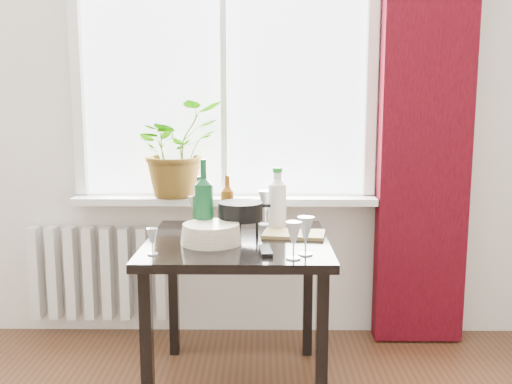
{
  "coord_description": "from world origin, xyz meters",
  "views": [
    {
      "loc": [
        0.22,
        -1.06,
        1.38
      ],
      "look_at": [
        0.19,
        1.55,
        0.97
      ],
      "focal_mm": 40.0,
      "sensor_mm": 36.0,
      "label": 1
    }
  ],
  "objects_px": {
    "wineglass_far_right": "(294,240)",
    "cutting_board": "(294,234)",
    "radiator": "(99,273)",
    "potted_plant": "(176,149)",
    "table": "(237,258)",
    "fondue_pot": "(240,219)",
    "wineglass_back_left": "(194,210)",
    "wineglass_front_right": "(306,235)",
    "wine_bottle_right": "(204,198)",
    "wine_bottle_left": "(200,207)",
    "wineglass_front_left": "(152,241)",
    "plate_stack": "(211,234)",
    "wineglass_back_center": "(265,207)",
    "bottle_amber": "(227,200)",
    "cleaning_bottle": "(277,198)",
    "tv_remote": "(266,251)"
  },
  "relations": [
    {
      "from": "wine_bottle_left",
      "to": "wineglass_back_center",
      "type": "relative_size",
      "value": 1.56
    },
    {
      "from": "radiator",
      "to": "potted_plant",
      "type": "height_order",
      "value": "potted_plant"
    },
    {
      "from": "wineglass_front_right",
      "to": "wine_bottle_right",
      "type": "bearing_deg",
      "value": 146.43
    },
    {
      "from": "radiator",
      "to": "tv_remote",
      "type": "xyz_separation_m",
      "value": [
        0.98,
        -0.87,
        0.37
      ]
    },
    {
      "from": "wine_bottle_right",
      "to": "radiator",
      "type": "bearing_deg",
      "value": 139.33
    },
    {
      "from": "cleaning_bottle",
      "to": "plate_stack",
      "type": "relative_size",
      "value": 1.16
    },
    {
      "from": "wineglass_front_right",
      "to": "cutting_board",
      "type": "height_order",
      "value": "wineglass_front_right"
    },
    {
      "from": "wineglass_front_left",
      "to": "cutting_board",
      "type": "relative_size",
      "value": 0.39
    },
    {
      "from": "table",
      "to": "wine_bottle_left",
      "type": "relative_size",
      "value": 2.9
    },
    {
      "from": "tv_remote",
      "to": "bottle_amber",
      "type": "bearing_deg",
      "value": 105.05
    },
    {
      "from": "wineglass_front_right",
      "to": "wine_bottle_left",
      "type": "bearing_deg",
      "value": 146.1
    },
    {
      "from": "plate_stack",
      "to": "tv_remote",
      "type": "distance_m",
      "value": 0.3
    },
    {
      "from": "wineglass_front_right",
      "to": "cleaning_bottle",
      "type": "bearing_deg",
      "value": 102.09
    },
    {
      "from": "potted_plant",
      "to": "wine_bottle_left",
      "type": "relative_size",
      "value": 1.86
    },
    {
      "from": "wineglass_front_right",
      "to": "wineglass_far_right",
      "type": "bearing_deg",
      "value": -130.14
    },
    {
      "from": "wineglass_back_left",
      "to": "cutting_board",
      "type": "bearing_deg",
      "value": -27.13
    },
    {
      "from": "table",
      "to": "wineglass_front_left",
      "type": "xyz_separation_m",
      "value": [
        -0.35,
        -0.27,
        0.15
      ]
    },
    {
      "from": "potted_plant",
      "to": "wineglass_front_left",
      "type": "bearing_deg",
      "value": -88.59
    },
    {
      "from": "tv_remote",
      "to": "wineglass_front_left",
      "type": "bearing_deg",
      "value": 178.96
    },
    {
      "from": "radiator",
      "to": "wine_bottle_left",
      "type": "bearing_deg",
      "value": -40.68
    },
    {
      "from": "wineglass_far_right",
      "to": "bottle_amber",
      "type": "bearing_deg",
      "value": 116.39
    },
    {
      "from": "wineglass_far_right",
      "to": "cutting_board",
      "type": "relative_size",
      "value": 0.55
    },
    {
      "from": "wineglass_back_center",
      "to": "wineglass_back_left",
      "type": "xyz_separation_m",
      "value": [
        -0.38,
        0.02,
        -0.02
      ]
    },
    {
      "from": "wineglass_far_right",
      "to": "wine_bottle_left",
      "type": "bearing_deg",
      "value": 137.75
    },
    {
      "from": "potted_plant",
      "to": "wine_bottle_left",
      "type": "bearing_deg",
      "value": -71.02
    },
    {
      "from": "wineglass_back_center",
      "to": "fondue_pot",
      "type": "distance_m",
      "value": 0.28
    },
    {
      "from": "wine_bottle_left",
      "to": "wineglass_back_left",
      "type": "height_order",
      "value": "wine_bottle_left"
    },
    {
      "from": "wineglass_back_center",
      "to": "cutting_board",
      "type": "distance_m",
      "value": 0.29
    },
    {
      "from": "wineglass_front_left",
      "to": "cutting_board",
      "type": "bearing_deg",
      "value": 29.8
    },
    {
      "from": "cleaning_bottle",
      "to": "radiator",
      "type": "bearing_deg",
      "value": 159.01
    },
    {
      "from": "bottle_amber",
      "to": "wineglass_front_left",
      "type": "xyz_separation_m",
      "value": [
        -0.28,
        -0.57,
        -0.08
      ]
    },
    {
      "from": "wineglass_front_left",
      "to": "cutting_board",
      "type": "xyz_separation_m",
      "value": [
        0.62,
        0.35,
        -0.05
      ]
    },
    {
      "from": "radiator",
      "to": "potted_plant",
      "type": "distance_m",
      "value": 0.88
    },
    {
      "from": "potted_plant",
      "to": "plate_stack",
      "type": "distance_m",
      "value": 0.8
    },
    {
      "from": "wine_bottle_right",
      "to": "cutting_board",
      "type": "relative_size",
      "value": 1.31
    },
    {
      "from": "wineglass_far_right",
      "to": "wineglass_back_center",
      "type": "relative_size",
      "value": 0.85
    },
    {
      "from": "wineglass_back_center",
      "to": "tv_remote",
      "type": "xyz_separation_m",
      "value": [
        -0.0,
        -0.56,
        -0.09
      ]
    },
    {
      "from": "potted_plant",
      "to": "cleaning_bottle",
      "type": "height_order",
      "value": "potted_plant"
    },
    {
      "from": "radiator",
      "to": "cutting_board",
      "type": "distance_m",
      "value": 1.3
    },
    {
      "from": "wineglass_back_left",
      "to": "radiator",
      "type": "bearing_deg",
      "value": 154.61
    },
    {
      "from": "wine_bottle_right",
      "to": "cutting_board",
      "type": "xyz_separation_m",
      "value": [
        0.43,
        0.04,
        -0.18
      ]
    },
    {
      "from": "bottle_amber",
      "to": "wineglass_front_right",
      "type": "bearing_deg",
      "value": -56.97
    },
    {
      "from": "potted_plant",
      "to": "cutting_board",
      "type": "height_order",
      "value": "potted_plant"
    },
    {
      "from": "table",
      "to": "wineglass_far_right",
      "type": "distance_m",
      "value": 0.45
    },
    {
      "from": "table",
      "to": "wineglass_back_left",
      "type": "xyz_separation_m",
      "value": [
        -0.24,
        0.34,
        0.17
      ]
    },
    {
      "from": "potted_plant",
      "to": "fondue_pot",
      "type": "xyz_separation_m",
      "value": [
        0.38,
        -0.54,
        -0.29
      ]
    },
    {
      "from": "radiator",
      "to": "wine_bottle_right",
      "type": "xyz_separation_m",
      "value": [
        0.69,
        -0.59,
        0.55
      ]
    },
    {
      "from": "wineglass_front_right",
      "to": "plate_stack",
      "type": "relative_size",
      "value": 0.6
    },
    {
      "from": "table",
      "to": "wine_bottle_left",
      "type": "height_order",
      "value": "wine_bottle_left"
    },
    {
      "from": "table",
      "to": "fondue_pot",
      "type": "relative_size",
      "value": 3.46
    }
  ]
}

